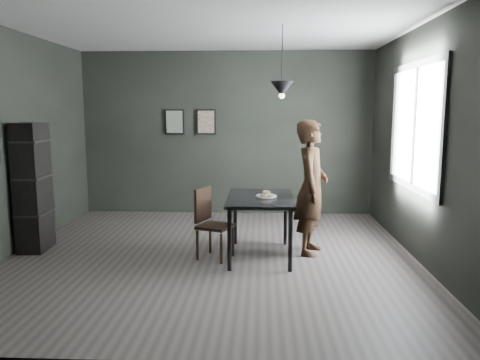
{
  "coord_description": "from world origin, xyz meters",
  "views": [
    {
      "loc": [
        0.62,
        -5.61,
        1.79
      ],
      "look_at": [
        0.35,
        0.05,
        0.95
      ],
      "focal_mm": 35.0,
      "sensor_mm": 36.0,
      "label": 1
    }
  ],
  "objects_px": {
    "white_plate": "(266,197)",
    "wood_chair": "(210,218)",
    "woman": "(311,187)",
    "shelf_unit": "(33,187)",
    "pendant_lamp": "(282,89)",
    "cafe_table": "(260,203)"
  },
  "relations": [
    {
      "from": "wood_chair",
      "to": "white_plate",
      "type": "bearing_deg",
      "value": 26.87
    },
    {
      "from": "white_plate",
      "to": "wood_chair",
      "type": "distance_m",
      "value": 0.74
    },
    {
      "from": "white_plate",
      "to": "pendant_lamp",
      "type": "distance_m",
      "value": 1.31
    },
    {
      "from": "white_plate",
      "to": "shelf_unit",
      "type": "xyz_separation_m",
      "value": [
        -2.99,
        0.19,
        0.06
      ]
    },
    {
      "from": "white_plate",
      "to": "pendant_lamp",
      "type": "height_order",
      "value": "pendant_lamp"
    },
    {
      "from": "cafe_table",
      "to": "woman",
      "type": "xyz_separation_m",
      "value": [
        0.64,
        0.18,
        0.17
      ]
    },
    {
      "from": "woman",
      "to": "shelf_unit",
      "type": "xyz_separation_m",
      "value": [
        -3.56,
        -0.01,
        -0.02
      ]
    },
    {
      "from": "cafe_table",
      "to": "wood_chair",
      "type": "bearing_deg",
      "value": -173.26
    },
    {
      "from": "cafe_table",
      "to": "shelf_unit",
      "type": "relative_size",
      "value": 0.73
    },
    {
      "from": "white_plate",
      "to": "woman",
      "type": "xyz_separation_m",
      "value": [
        0.56,
        0.2,
        0.09
      ]
    },
    {
      "from": "white_plate",
      "to": "cafe_table",
      "type": "bearing_deg",
      "value": 168.45
    },
    {
      "from": "pendant_lamp",
      "to": "cafe_table",
      "type": "bearing_deg",
      "value": -158.2
    },
    {
      "from": "white_plate",
      "to": "pendant_lamp",
      "type": "bearing_deg",
      "value": 33.01
    },
    {
      "from": "shelf_unit",
      "to": "pendant_lamp",
      "type": "height_order",
      "value": "pendant_lamp"
    },
    {
      "from": "cafe_table",
      "to": "woman",
      "type": "relative_size",
      "value": 0.71
    },
    {
      "from": "white_plate",
      "to": "shelf_unit",
      "type": "relative_size",
      "value": 0.14
    },
    {
      "from": "woman",
      "to": "wood_chair",
      "type": "xyz_separation_m",
      "value": [
        -1.25,
        -0.26,
        -0.35
      ]
    },
    {
      "from": "white_plate",
      "to": "shelf_unit",
      "type": "distance_m",
      "value": 3.0
    },
    {
      "from": "woman",
      "to": "shelf_unit",
      "type": "bearing_deg",
      "value": 102.94
    },
    {
      "from": "white_plate",
      "to": "woman",
      "type": "distance_m",
      "value": 0.6
    },
    {
      "from": "cafe_table",
      "to": "wood_chair",
      "type": "xyz_separation_m",
      "value": [
        -0.61,
        -0.07,
        -0.18
      ]
    },
    {
      "from": "woman",
      "to": "wood_chair",
      "type": "height_order",
      "value": "woman"
    }
  ]
}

